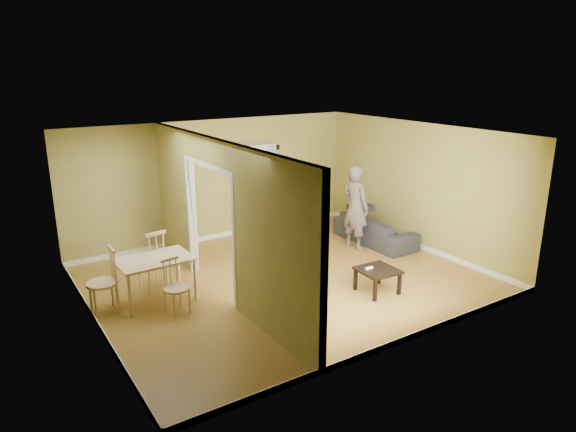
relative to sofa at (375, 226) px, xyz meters
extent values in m
plane|color=#9E703D|center=(-2.70, -0.63, -0.37)|extent=(6.50, 6.50, 0.00)
plane|color=white|center=(-2.70, -0.63, 2.23)|extent=(6.50, 6.50, 0.00)
plane|color=olive|center=(-2.70, 2.12, 0.93)|extent=(6.50, 0.00, 6.50)
plane|color=olive|center=(-2.70, -3.38, 0.93)|extent=(6.50, 0.00, 6.50)
plane|color=olive|center=(-5.95, -0.63, 0.93)|extent=(0.00, 5.50, 5.50)
plane|color=olive|center=(0.55, -0.63, 0.93)|extent=(0.00, 5.50, 5.50)
cube|color=black|center=(-1.20, 2.06, 1.53)|extent=(0.10, 0.10, 0.10)
imported|color=#28272F|center=(0.00, 0.00, 0.00)|extent=(1.96, 0.85, 0.75)
imported|color=slate|center=(-0.59, -0.02, 0.67)|extent=(0.82, 0.67, 2.08)
cube|color=white|center=(-2.27, 1.93, 0.65)|extent=(0.02, 0.38, 2.05)
cube|color=white|center=(-1.42, 1.93, 0.65)|extent=(0.02, 0.38, 2.05)
cube|color=white|center=(-1.84, 2.11, 0.65)|extent=(0.86, 0.02, 2.05)
cube|color=white|center=(-1.84, 1.93, -0.35)|extent=(0.82, 0.38, 0.02)
cube|color=white|center=(-1.84, 1.93, 0.05)|extent=(0.82, 0.38, 0.02)
cube|color=white|center=(-1.84, 1.93, 0.45)|extent=(0.82, 0.38, 0.02)
cube|color=white|center=(-1.84, 1.93, 0.85)|extent=(0.82, 0.38, 0.02)
cube|color=white|center=(-1.84, 1.93, 1.25)|extent=(0.82, 0.38, 0.02)
cube|color=white|center=(-1.84, 1.93, 1.65)|extent=(0.82, 0.38, 0.02)
cube|color=navy|center=(-1.81, 1.93, 0.16)|extent=(0.41, 0.27, 0.21)
cube|color=#11544B|center=(-1.87, 1.93, 0.57)|extent=(0.42, 0.28, 0.22)
cube|color=navy|center=(-1.87, 1.93, 0.97)|extent=(0.43, 0.28, 0.22)
cube|color=black|center=(-1.68, -1.93, 0.02)|extent=(0.62, 0.62, 0.04)
cube|color=black|center=(-1.94, -2.19, -0.19)|extent=(0.05, 0.05, 0.37)
cube|color=black|center=(-1.42, -2.19, -0.19)|extent=(0.05, 0.05, 0.37)
cube|color=black|center=(-1.94, -1.67, -0.19)|extent=(0.05, 0.05, 0.37)
cube|color=black|center=(-1.42, -1.67, -0.19)|extent=(0.05, 0.05, 0.37)
cube|color=white|center=(-1.79, -1.84, 0.06)|extent=(0.15, 0.04, 0.03)
cube|color=#DEB686|center=(-4.91, -0.22, 0.34)|extent=(1.17, 0.78, 0.04)
cylinder|color=#DEB686|center=(-5.45, -0.56, -0.03)|extent=(0.05, 0.05, 0.69)
cylinder|color=#DEB686|center=(-4.38, -0.56, -0.03)|extent=(0.05, 0.05, 0.69)
cylinder|color=#DEB686|center=(-5.45, 0.12, -0.03)|extent=(0.05, 0.05, 0.69)
cylinder|color=#DEB686|center=(-4.38, 0.12, -0.03)|extent=(0.05, 0.05, 0.69)
camera|label=1|loc=(-7.26, -7.80, 3.32)|focal=32.00mm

